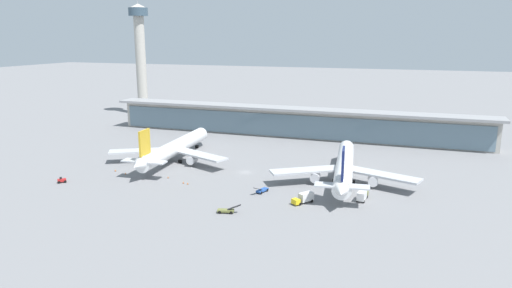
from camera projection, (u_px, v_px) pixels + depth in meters
The scene contains 15 objects.
ground_plane at pixel (245, 172), 174.17m from camera, with size 1200.00×1200.00×0.00m, color slate.
airliner_left_stand at pixel (174, 148), 187.96m from camera, with size 50.96×66.42×17.68m.
airliner_centre_stand at pixel (344, 167), 161.16m from camera, with size 50.69×66.37×17.68m.
service_truck_near_nose_blue at pixel (262, 190), 151.32m from camera, with size 3.30×6.90×2.70m.
service_truck_under_wing_red at pixel (62, 180), 161.53m from camera, with size 3.20×3.25×2.05m.
service_truck_mid_apron_olive at pixel (227, 210), 133.75m from camera, with size 6.93×2.99×2.70m.
service_truck_by_tail_olive at pixel (362, 195), 144.00m from camera, with size 2.98×7.48×3.10m.
service_truck_on_taxiway_yellow at pixel (304, 198), 141.67m from camera, with size 6.04×7.31×3.10m.
terminal_building at pixel (292, 122), 233.67m from camera, with size 193.00×12.80×15.20m.
control_tower at pixel (140, 51), 293.23m from camera, with size 12.00×12.00×74.55m.
safety_cone_alpha at pixel (183, 183), 160.83m from camera, with size 0.62×0.62×0.70m.
safety_cone_bravo at pixel (168, 177), 166.81m from camera, with size 0.62×0.62×0.70m.
safety_cone_charlie at pixel (126, 173), 171.52m from camera, with size 0.62×0.62×0.70m.
safety_cone_delta at pixel (115, 170), 175.35m from camera, with size 0.62×0.62×0.70m.
safety_cone_echo at pixel (188, 183), 159.80m from camera, with size 0.62×0.62×0.70m.
Camera 1 is at (59.53, -156.36, 49.72)m, focal length 32.56 mm.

